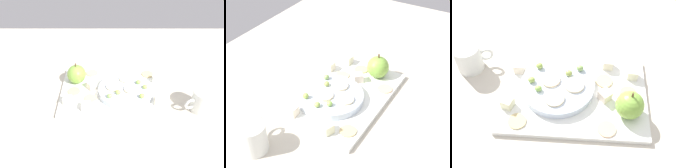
# 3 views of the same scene
# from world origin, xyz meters

# --- Properties ---
(table) EXTENTS (1.48, 1.04, 0.05)m
(table) POSITION_xyz_m (0.00, 0.00, 0.02)
(table) COLOR beige
(table) RESTS_ON ground
(platter) EXTENTS (0.37, 0.25, 0.01)m
(platter) POSITION_xyz_m (-0.01, -0.01, 0.05)
(platter) COLOR white
(platter) RESTS_ON table
(serving_dish) EXTENTS (0.19, 0.19, 0.02)m
(serving_dish) POSITION_xyz_m (-0.05, 0.01, 0.07)
(serving_dish) COLOR silver
(serving_dish) RESTS_ON platter
(apple_whole) EXTENTS (0.07, 0.07, 0.07)m
(apple_whole) POSITION_xyz_m (0.12, -0.06, 0.09)
(apple_whole) COLOR #7FB241
(apple_whole) RESTS_ON platter
(apple_stem) EXTENTS (0.01, 0.01, 0.01)m
(apple_stem) POSITION_xyz_m (0.12, -0.06, 0.13)
(apple_stem) COLOR brown
(apple_stem) RESTS_ON apple_whole
(cheese_cube_0) EXTENTS (0.03, 0.03, 0.03)m
(cheese_cube_0) POSITION_xyz_m (-0.17, -0.06, 0.07)
(cheese_cube_0) COLOR #F1F0BE
(cheese_cube_0) RESTS_ON platter
(cheese_cube_1) EXTENTS (0.03, 0.03, 0.03)m
(cheese_cube_1) POSITION_xyz_m (0.08, 0.09, 0.07)
(cheese_cube_1) COLOR silver
(cheese_cube_1) RESTS_ON platter
(cheese_cube_2) EXTENTS (0.04, 0.04, 0.03)m
(cheese_cube_2) POSITION_xyz_m (0.07, -0.02, 0.07)
(cheese_cube_2) COLOR #F9E6CD
(cheese_cube_2) RESTS_ON platter
(cheese_cube_3) EXTENTS (0.03, 0.03, 0.03)m
(cheese_cube_3) POSITION_xyz_m (-0.16, 0.06, 0.07)
(cheese_cube_3) COLOR #F8E4C4
(cheese_cube_3) RESTS_ON platter
(cheese_cube_4) EXTENTS (0.03, 0.03, 0.03)m
(cheese_cube_4) POSITION_xyz_m (0.14, 0.06, 0.07)
(cheese_cube_4) COLOR white
(cheese_cube_4) RESTS_ON platter
(cracker_0) EXTENTS (0.04, 0.04, 0.00)m
(cracker_0) POSITION_xyz_m (0.13, 0.00, 0.06)
(cracker_0) COLOR #D2C581
(cracker_0) RESTS_ON platter
(cracker_1) EXTENTS (0.04, 0.04, 0.00)m
(cracker_1) POSITION_xyz_m (0.07, -0.11, 0.06)
(cracker_1) COLOR #E1B48A
(cracker_1) RESTS_ON platter
(cracker_2) EXTENTS (0.04, 0.04, 0.00)m
(cracker_2) POSITION_xyz_m (0.07, 0.04, 0.06)
(cracker_2) COLOR #E4BE85
(cracker_2) RESTS_ON platter
(cracker_3) EXTENTS (0.04, 0.04, 0.00)m
(cracker_3) POSITION_xyz_m (-0.14, -0.10, 0.06)
(cracker_3) COLOR #D1BA7E
(cracker_3) RESTS_ON platter
(grape_0) EXTENTS (0.02, 0.02, 0.01)m
(grape_0) POSITION_xyz_m (-0.12, 0.01, 0.09)
(grape_0) COLOR #9DBA55
(grape_0) RESTS_ON serving_dish
(grape_1) EXTENTS (0.02, 0.02, 0.01)m
(grape_1) POSITION_xyz_m (-0.10, -0.02, 0.09)
(grape_1) COLOR #90C254
(grape_1) RESTS_ON serving_dish
(grape_2) EXTENTS (0.02, 0.02, 0.01)m
(grape_2) POSITION_xyz_m (-0.03, 0.04, 0.09)
(grape_2) COLOR #9EB454
(grape_2) RESTS_ON serving_dish
(grape_3) EXTENTS (0.02, 0.02, 0.02)m
(grape_3) POSITION_xyz_m (-0.00, 0.05, 0.09)
(grape_3) COLOR #8EB761
(grape_3) RESTS_ON serving_dish
(grape_4) EXTENTS (0.02, 0.02, 0.02)m
(grape_4) POSITION_xyz_m (-0.11, 0.05, 0.09)
(grape_4) COLOR #9EC152
(grape_4) RESTS_ON serving_dish
(apple_slice_0) EXTENTS (0.05, 0.05, 0.01)m
(apple_slice_0) POSITION_xyz_m (-0.07, 0.01, 0.08)
(apple_slice_0) COLOR beige
(apple_slice_0) RESTS_ON serving_dish
(apple_slice_1) EXTENTS (0.05, 0.05, 0.01)m
(apple_slice_1) POSITION_xyz_m (-0.01, -0.00, 0.08)
(apple_slice_1) COLOR beige
(apple_slice_1) RESTS_ON serving_dish
(apple_slice_2) EXTENTS (0.05, 0.05, 0.01)m
(apple_slice_2) POSITION_xyz_m (-0.06, -0.04, 0.08)
(apple_slice_2) COLOR beige
(apple_slice_2) RESTS_ON serving_dish
(cup) EXTENTS (0.10, 0.07, 0.08)m
(cup) POSITION_xyz_m (-0.30, 0.07, 0.09)
(cup) COLOR white
(cup) RESTS_ON table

